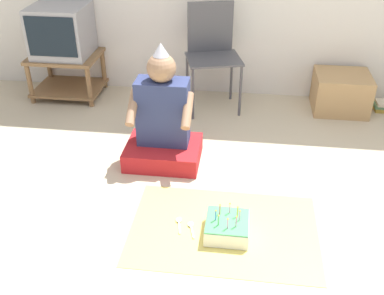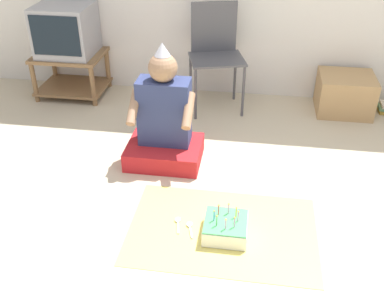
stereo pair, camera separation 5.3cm
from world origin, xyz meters
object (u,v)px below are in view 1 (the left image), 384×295
folding_chair (212,48)px  birthday_cake (227,227)px  person_seated (163,124)px  cardboard_box_stack (341,92)px  tv (61,31)px

folding_chair → birthday_cake: (0.26, -1.74, -0.48)m
person_seated → birthday_cake: person_seated is taller
folding_chair → cardboard_box_stack: (1.16, 0.05, -0.37)m
birthday_cake → tv: bearing=132.3°
cardboard_box_stack → folding_chair: bearing=-177.6°
cardboard_box_stack → person_seated: (-1.42, -1.02, 0.13)m
tv → birthday_cake: 2.48m
folding_chair → person_seated: 1.03m
cardboard_box_stack → person_seated: bearing=-144.4°
tv → folding_chair: bearing=-1.9°
cardboard_box_stack → birthday_cake: (-0.90, -1.79, -0.11)m
folding_chair → person_seated: size_ratio=1.03×
tv → person_seated: bearing=-42.6°
folding_chair → birthday_cake: 1.82m
birthday_cake → folding_chair: bearing=98.4°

